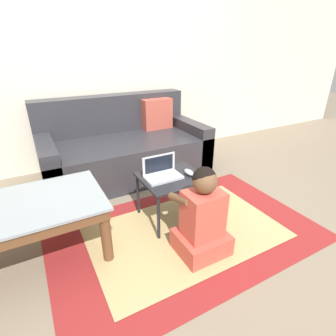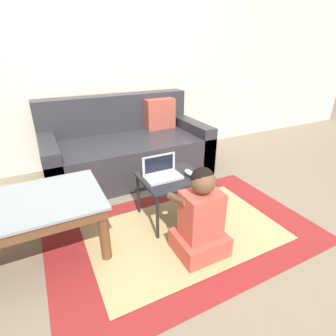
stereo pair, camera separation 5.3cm
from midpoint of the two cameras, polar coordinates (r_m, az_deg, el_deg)
ground_plane at (r=2.15m, az=4.04°, el=-14.01°), size 16.00×16.00×0.00m
wall_back at (r=3.34m, az=-12.59°, el=22.65°), size 9.00×0.06×2.50m
area_rug at (r=2.15m, az=4.41°, el=-13.75°), size 2.05×1.28×0.01m
couch at (r=3.05m, az=-8.54°, el=4.33°), size 1.77×0.94×0.85m
coffee_table at (r=1.96m, az=-29.91°, el=-8.66°), size 1.12×0.63×0.44m
laptop_desk at (r=2.13m, az=1.53°, el=-3.09°), size 0.49×0.44×0.40m
laptop at (r=2.08m, az=-0.52°, el=-1.32°), size 0.29×0.16×0.18m
computer_mouse at (r=2.14m, az=5.28°, el=-0.98°), size 0.06×0.11×0.04m
person_seated at (r=1.84m, az=8.03°, el=-10.94°), size 0.34×0.40×0.66m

